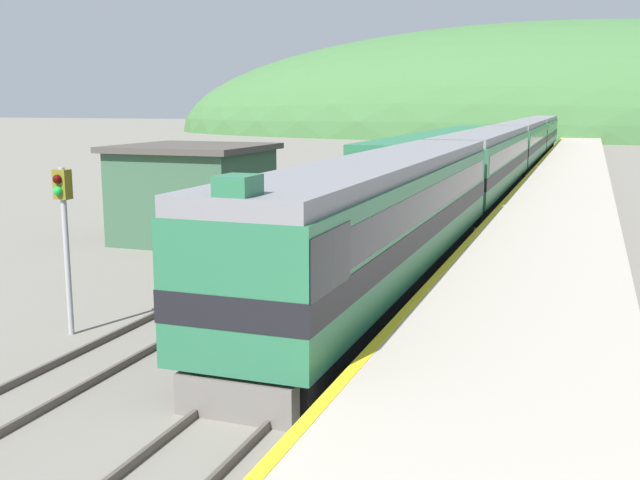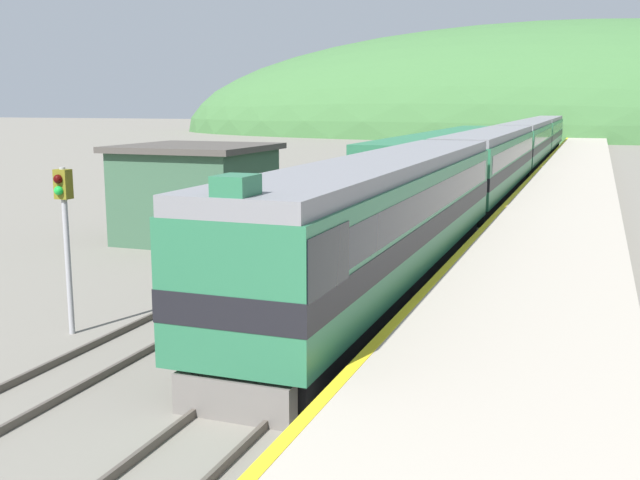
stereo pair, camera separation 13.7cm
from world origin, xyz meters
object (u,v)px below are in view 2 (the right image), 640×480
at_px(carriage_third, 526,143).
at_px(carriage_fourth, 545,133).
at_px(express_train_lead_car, 387,218).
at_px(carriage_second, 490,162).
at_px(siding_train, 443,158).
at_px(signal_post_siding, 65,216).

bearing_deg(carriage_third, carriage_fourth, 90.00).
xyz_separation_m(express_train_lead_car, carriage_second, (0.00, 23.30, -0.01)).
bearing_deg(siding_train, signal_post_siding, -92.88).
bearing_deg(signal_post_siding, express_train_lead_car, 49.82).
distance_m(carriage_second, siding_train, 8.11).
bearing_deg(siding_train, express_train_lead_car, -82.11).
relative_size(express_train_lead_car, carriage_second, 0.95).
bearing_deg(carriage_fourth, signal_post_siding, -94.46).
xyz_separation_m(carriage_third, siding_train, (-4.19, -16.73, -0.32)).
distance_m(express_train_lead_car, carriage_third, 46.97).
distance_m(carriage_third, signal_post_siding, 54.50).
bearing_deg(express_train_lead_car, carriage_third, 90.00).
bearing_deg(signal_post_siding, carriage_fourth, 85.54).
xyz_separation_m(siding_train, signal_post_siding, (-1.88, -37.43, 1.07)).
relative_size(carriage_second, signal_post_siding, 5.52).
bearing_deg(carriage_fourth, carriage_second, -90.00).
relative_size(carriage_third, signal_post_siding, 5.52).
distance_m(carriage_second, carriage_fourth, 47.33).
height_order(carriage_second, carriage_third, same).
height_order(express_train_lead_car, siding_train, express_train_lead_car).
distance_m(carriage_fourth, signal_post_siding, 78.06).
height_order(carriage_third, signal_post_siding, signal_post_siding).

